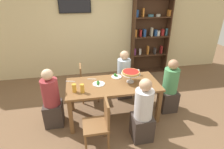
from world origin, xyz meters
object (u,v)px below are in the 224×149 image
(diner_head_west, at_px, (52,102))
(dining_table, at_px, (113,88))
(beer_glass_amber_short, at_px, (74,88))
(cutlery_fork_near, at_px, (70,81))
(chair_far_left, at_px, (86,81))
(salad_plate_far_diner, at_px, (116,76))
(diner_head_east, at_px, (169,89))
(beer_glass_amber_tall, at_px, (146,85))
(bookshelf, at_px, (150,36))
(chair_near_left, at_px, (100,122))
(diner_far_right, at_px, (124,78))
(water_glass_clear_near, at_px, (138,72))
(television, at_px, (75,3))
(beer_glass_amber_spare, at_px, (82,88))
(cutlery_knife_near, at_px, (92,79))
(salad_plate_near_diner, at_px, (98,84))
(diner_near_right, at_px, (143,114))
(deep_dish_pizza_stand, at_px, (131,73))

(diner_head_west, bearing_deg, dining_table, 1.23)
(beer_glass_amber_short, height_order, cutlery_fork_near, beer_glass_amber_short)
(chair_far_left, relative_size, salad_plate_far_diner, 4.13)
(diner_head_west, bearing_deg, diner_head_east, 0.35)
(beer_glass_amber_tall, bearing_deg, bookshelf, 67.32)
(chair_near_left, xyz_separation_m, beer_glass_amber_tall, (0.91, 0.46, 0.32))
(diner_far_right, relative_size, water_glass_clear_near, 10.21)
(television, bearing_deg, bookshelf, -2.37)
(beer_glass_amber_spare, xyz_separation_m, cutlery_fork_near, (-0.22, 0.46, -0.08))
(chair_near_left, bearing_deg, cutlery_knife_near, 1.59)
(bookshelf, bearing_deg, diner_head_west, -142.45)
(salad_plate_far_diner, bearing_deg, beer_glass_amber_short, -152.21)
(cutlery_fork_near, bearing_deg, beer_glass_amber_spare, 127.50)
(dining_table, xyz_separation_m, beer_glass_amber_spare, (-0.58, -0.21, 0.17))
(diner_head_west, height_order, salad_plate_far_diner, diner_head_west)
(television, relative_size, salad_plate_far_diner, 3.95)
(television, distance_m, chair_near_left, 3.24)
(salad_plate_near_diner, xyz_separation_m, salad_plate_far_diner, (0.39, 0.25, 0.00))
(diner_far_right, distance_m, water_glass_clear_near, 0.54)
(dining_table, bearing_deg, chair_far_left, 124.05)
(beer_glass_amber_tall, relative_size, beer_glass_amber_short, 0.88)
(diner_head_east, bearing_deg, television, -49.84)
(dining_table, height_order, cutlery_fork_near, cutlery_fork_near)
(diner_near_right, xyz_separation_m, deep_dish_pizza_stand, (-0.02, 0.71, 0.43))
(diner_far_right, relative_size, beer_glass_amber_short, 7.53)
(chair_near_left, bearing_deg, salad_plate_far_diner, -25.16)
(television, height_order, deep_dish_pizza_stand, television)
(beer_glass_amber_spare, distance_m, water_glass_clear_near, 1.26)
(bookshelf, bearing_deg, cutlery_knife_near, -137.28)
(cutlery_knife_near, bearing_deg, television, -68.37)
(television, relative_size, beer_glass_amber_spare, 5.17)
(cutlery_fork_near, bearing_deg, diner_head_west, 50.96)
(salad_plate_far_diner, bearing_deg, diner_head_west, -166.56)
(cutlery_knife_near, bearing_deg, beer_glass_amber_tall, 164.47)
(water_glass_clear_near, bearing_deg, diner_far_right, 115.27)
(deep_dish_pizza_stand, height_order, beer_glass_amber_tall, deep_dish_pizza_stand)
(diner_far_right, bearing_deg, diner_head_west, -65.09)
(dining_table, distance_m, deep_dish_pizza_stand, 0.45)
(beer_glass_amber_tall, bearing_deg, beer_glass_amber_short, 175.09)
(deep_dish_pizza_stand, bearing_deg, dining_table, -176.51)
(diner_head_west, distance_m, beer_glass_amber_tall, 1.75)
(salad_plate_near_diner, bearing_deg, chair_far_left, 106.93)
(deep_dish_pizza_stand, relative_size, cutlery_knife_near, 2.04)
(television, relative_size, salad_plate_near_diner, 3.59)
(salad_plate_far_diner, distance_m, beer_glass_amber_spare, 0.86)
(bookshelf, xyz_separation_m, beer_glass_amber_tall, (-0.96, -2.29, -0.32))
(chair_near_left, distance_m, cutlery_knife_near, 1.04)
(chair_near_left, xyz_separation_m, salad_plate_far_diner, (0.47, 1.01, 0.27))
(dining_table, distance_m, chair_near_left, 0.83)
(beer_glass_amber_short, xyz_separation_m, cutlery_knife_near, (0.34, 0.44, -0.07))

